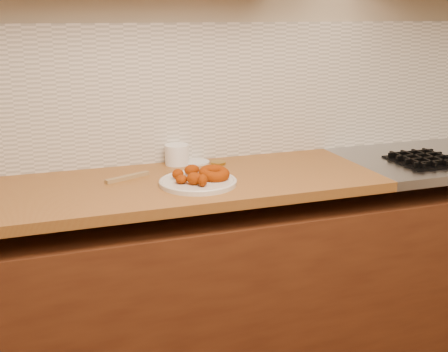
% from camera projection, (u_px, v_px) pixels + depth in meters
% --- Properties ---
extents(wall_back, '(4.00, 0.02, 2.70)m').
position_uv_depth(wall_back, '(226.00, 57.00, 2.48)').
color(wall_back, '#C2B393').
rests_on(wall_back, ground).
extents(base_cabinet, '(3.60, 0.60, 0.77)m').
position_uv_depth(base_cabinet, '(249.00, 285.00, 2.47)').
color(base_cabinet, '#5A2C14').
rests_on(base_cabinet, floor).
extents(butcher_block, '(2.30, 0.62, 0.04)m').
position_uv_depth(butcher_block, '(91.00, 194.00, 2.13)').
color(butcher_block, olive).
rests_on(butcher_block, base_cabinet).
extents(backsplash, '(3.60, 0.02, 0.60)m').
position_uv_depth(backsplash, '(227.00, 92.00, 2.51)').
color(backsplash, beige).
rests_on(backsplash, wall_back).
extents(donut_plate, '(0.30, 0.30, 0.02)m').
position_uv_depth(donut_plate, '(198.00, 182.00, 2.17)').
color(donut_plate, beige).
rests_on(donut_plate, butcher_block).
extents(ring_donut, '(0.17, 0.17, 0.06)m').
position_uv_depth(ring_donut, '(214.00, 173.00, 2.18)').
color(ring_donut, '#8A2A00').
rests_on(ring_donut, donut_plate).
extents(fried_dough_chunks, '(0.13, 0.22, 0.05)m').
position_uv_depth(fried_dough_chunks, '(190.00, 176.00, 2.15)').
color(fried_dough_chunks, '#8A2A00').
rests_on(fried_dough_chunks, donut_plate).
extents(plastic_tub, '(0.11, 0.11, 0.09)m').
position_uv_depth(plastic_tub, '(177.00, 155.00, 2.45)').
color(plastic_tub, white).
rests_on(plastic_tub, butcher_block).
extents(tub_lid, '(0.12, 0.12, 0.01)m').
position_uv_depth(tub_lid, '(197.00, 162.00, 2.49)').
color(tub_lid, silver).
rests_on(tub_lid, butcher_block).
extents(brass_jar_lid, '(0.08, 0.08, 0.01)m').
position_uv_depth(brass_jar_lid, '(218.00, 163.00, 2.46)').
color(brass_jar_lid, '#AD882C').
rests_on(brass_jar_lid, butcher_block).
extents(wooden_utensil, '(0.19, 0.10, 0.02)m').
position_uv_depth(wooden_utensil, '(127.00, 177.00, 2.24)').
color(wooden_utensil, olive).
rests_on(wooden_utensil, butcher_block).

